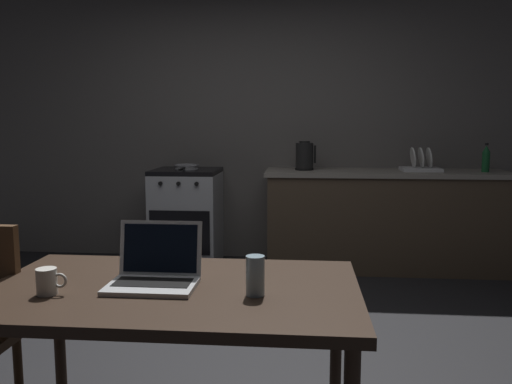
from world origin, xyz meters
The scene contains 12 objects.
ground_plane centered at (0.00, 0.00, 0.00)m, with size 12.00×12.00×0.00m, color black.
back_wall centered at (0.30, 2.32, 1.29)m, with size 6.40×0.10×2.57m, color #605C59.
kitchen_counter centered at (1.22, 1.97, 0.45)m, with size 2.16×0.64×0.90m.
stove_oven centered at (-0.61, 1.96, 0.45)m, with size 0.60×0.62×0.90m.
dining_table centered at (-0.01, -0.93, 0.65)m, with size 1.37×0.83×0.71m.
laptop centered at (-0.08, -0.93, 0.76)m, with size 0.32×0.26×0.23m.
electric_kettle centered at (0.48, 1.97, 1.02)m, with size 0.19×0.17×0.26m.
bottle centered at (2.05, 1.92, 1.01)m, with size 0.06×0.06×0.25m.
frying_pan centered at (-0.60, 1.94, 0.92)m, with size 0.23×0.40×0.05m.
coffee_mug centered at (-0.42, -1.07, 0.76)m, with size 0.11×0.07×0.09m.
drinking_glass centered at (0.31, -1.01, 0.78)m, with size 0.07×0.07×0.14m.
dish_rack centered at (1.51, 1.97, 0.94)m, with size 0.34×0.26×0.21m.
Camera 1 is at (0.47, -2.76, 1.31)m, focal length 36.53 mm.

